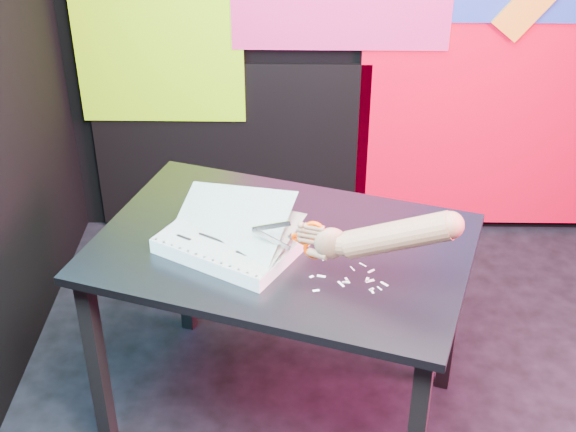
{
  "coord_description": "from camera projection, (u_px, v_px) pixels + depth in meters",
  "views": [
    {
      "loc": [
        -0.42,
        -1.93,
        2.2
      ],
      "look_at": [
        -0.46,
        0.19,
        0.87
      ],
      "focal_mm": 50.0,
      "sensor_mm": 36.0,
      "label": 1
    }
  ],
  "objects": [
    {
      "name": "printout_stack",
      "position": [
        231.0,
        241.0,
        2.55
      ],
      "size": [
        0.51,
        0.47,
        0.22
      ],
      "rotation": [
        0.0,
        0.0,
        -0.53
      ],
      "color": "white",
      "rests_on": "work_table"
    },
    {
      "name": "work_table",
      "position": [
        282.0,
        267.0,
        2.63
      ],
      "size": [
        1.38,
        1.12,
        0.75
      ],
      "rotation": [
        0.0,
        0.0,
        -0.31
      ],
      "color": "black",
      "rests_on": "ground"
    },
    {
      "name": "paper_clippings",
      "position": [
        352.0,
        279.0,
        2.42
      ],
      "size": [
        0.24,
        0.19,
        0.0
      ],
      "color": "white",
      "rests_on": "work_table"
    },
    {
      "name": "hand_forearm",
      "position": [
        386.0,
        236.0,
        2.28
      ],
      "size": [
        0.45,
        0.18,
        0.22
      ],
      "rotation": [
        0.0,
        0.0,
        -0.3
      ],
      "color": "#8C6248",
      "rests_on": "work_table"
    },
    {
      "name": "backdrop",
      "position": [
        410.0,
        48.0,
        3.53
      ],
      "size": [
        2.88,
        0.05,
        2.08
      ],
      "color": "#F10025",
      "rests_on": "ground"
    },
    {
      "name": "scissors",
      "position": [
        309.0,
        239.0,
        2.37
      ],
      "size": [
        0.22,
        0.08,
        0.13
      ],
      "rotation": [
        0.0,
        0.0,
        -0.3
      ],
      "color": "silver",
      "rests_on": "printout_stack"
    },
    {
      "name": "room",
      "position": [
        462.0,
        100.0,
        2.08
      ],
      "size": [
        3.01,
        3.01,
        2.71
      ],
      "color": "black",
      "rests_on": "ground"
    }
  ]
}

